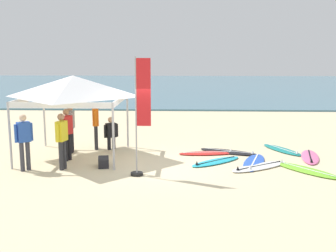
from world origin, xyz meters
TOP-DOWN VIEW (x-y plane):
  - ground_plane at (0.00, 0.00)m, footprint 80.00×80.00m
  - sea at (0.00, 30.46)m, footprint 80.00×36.00m
  - canopy_tent at (-2.65, 1.16)m, footprint 3.25×3.25m
  - surfboard_black at (2.61, 1.94)m, footprint 2.17×1.43m
  - surfboard_white at (3.35, 0.03)m, footprint 2.14×1.76m
  - surfboard_lime at (4.68, -0.30)m, footprint 1.88×2.16m
  - surfboard_cyan at (2.04, 0.57)m, footprint 1.89×1.73m
  - surfboard_teal at (4.55, 2.34)m, footprint 1.35×2.01m
  - surfboard_pink at (5.26, 1.31)m, footprint 1.01×2.14m
  - surfboard_red at (1.85, 1.71)m, footprint 2.08×0.83m
  - surfboard_blue at (3.26, 0.54)m, footprint 1.21×2.33m
  - person_blue at (-3.72, -0.57)m, footprint 0.45×0.40m
  - person_grey at (-2.94, 1.71)m, footprint 0.24×0.55m
  - person_orange at (-2.19, 2.32)m, footprint 0.29×0.54m
  - person_red at (-2.78, 0.66)m, footprint 0.35×0.51m
  - person_yellow at (-2.64, -0.39)m, footprint 0.31×0.53m
  - person_black at (-1.63, 2.30)m, footprint 0.48×0.38m
  - banner_flag at (-0.22, -0.92)m, footprint 0.60×0.36m
  - gear_bag_near_tent at (-1.48, -0.03)m, footprint 0.43×0.65m

SIDE VIEW (x-z plane):
  - ground_plane at x=0.00m, z-range 0.00..0.00m
  - surfboard_lime at x=4.68m, z-range -0.06..0.13m
  - surfboard_blue at x=3.26m, z-range -0.06..0.13m
  - surfboard_white at x=3.35m, z-range -0.06..0.13m
  - surfboard_black at x=2.61m, z-range -0.06..0.13m
  - surfboard_pink at x=5.26m, z-range -0.06..0.13m
  - surfboard_red at x=1.85m, z-range -0.06..0.13m
  - surfboard_cyan at x=2.04m, z-range -0.06..0.13m
  - surfboard_teal at x=4.55m, z-range -0.06..0.13m
  - sea at x=0.00m, z-range 0.00..0.10m
  - gear_bag_near_tent at x=-1.48m, z-range 0.00..0.28m
  - person_black at x=-1.63m, z-range 0.06..1.26m
  - person_blue at x=-3.72m, z-range 0.13..1.84m
  - person_grey at x=-2.94m, z-range 0.13..1.84m
  - person_orange at x=-2.19m, z-range 0.13..1.84m
  - person_red at x=-2.78m, z-range 0.13..1.84m
  - person_yellow at x=-2.64m, z-range 0.13..1.84m
  - banner_flag at x=-0.22m, z-range -0.13..3.27m
  - canopy_tent at x=-2.65m, z-range 1.01..3.76m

